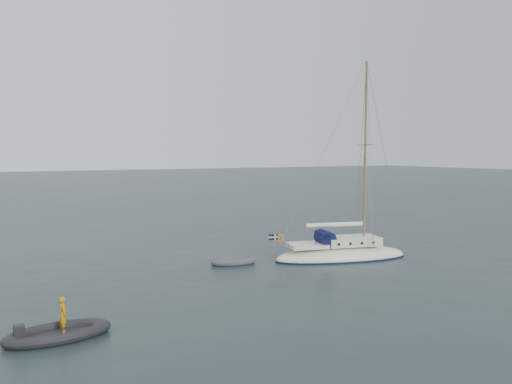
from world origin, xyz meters
TOP-DOWN VIEW (x-y plane):
  - ground at (0.00, 0.00)m, footprint 300.00×300.00m
  - sailboat at (2.83, -1.68)m, footprint 8.25×2.48m
  - dinghy at (-3.17, 0.09)m, footprint 2.53×1.14m
  - rib at (-13.03, -6.98)m, footprint 3.44×1.56m

SIDE VIEW (x-z plane):
  - ground at x=0.00m, z-range 0.00..0.00m
  - dinghy at x=-3.17m, z-range -0.02..0.34m
  - rib at x=-13.03m, z-range -0.48..0.91m
  - sailboat at x=2.83m, z-range -4.99..6.77m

